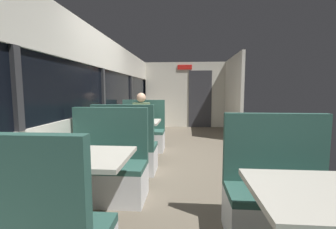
% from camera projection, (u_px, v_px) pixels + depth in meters
% --- Properties ---
extents(ground_plane, '(3.30, 9.20, 0.02)m').
position_uv_depth(ground_plane, '(182.00, 164.00, 4.11)').
color(ground_plane, '#665B4C').
extents(carriage_window_panel_left, '(0.09, 8.48, 2.30)m').
position_uv_depth(carriage_window_panel_left, '(102.00, 102.00, 4.10)').
color(carriage_window_panel_left, beige).
rests_on(carriage_window_panel_left, ground_plane).
extents(carriage_end_bulkhead, '(2.90, 0.11, 2.30)m').
position_uv_depth(carriage_end_bulkhead, '(186.00, 95.00, 8.14)').
color(carriage_end_bulkhead, beige).
rests_on(carriage_end_bulkhead, ground_plane).
extents(carriage_aisle_panel_right, '(0.08, 2.40, 2.30)m').
position_uv_depth(carriage_aisle_panel_right, '(233.00, 96.00, 6.85)').
color(carriage_aisle_panel_right, beige).
rests_on(carriage_aisle_panel_right, ground_plane).
extents(dining_table_near_window, '(0.90, 0.70, 0.74)m').
position_uv_depth(dining_table_near_window, '(79.00, 166.00, 2.04)').
color(dining_table_near_window, '#9E9EA3').
rests_on(dining_table_near_window, ground_plane).
extents(bench_near_window_facing_entry, '(0.95, 0.50, 1.10)m').
position_uv_depth(bench_near_window_facing_entry, '(107.00, 172.00, 2.76)').
color(bench_near_window_facing_entry, silver).
rests_on(bench_near_window_facing_entry, ground_plane).
extents(dining_table_mid_window, '(0.90, 0.70, 0.74)m').
position_uv_depth(dining_table_mid_window, '(135.00, 126.00, 4.30)').
color(dining_table_mid_window, '#9E9EA3').
rests_on(dining_table_mid_window, ground_plane).
extents(bench_mid_window_facing_end, '(0.95, 0.50, 1.10)m').
position_uv_depth(bench_mid_window_facing_end, '(126.00, 152.00, 3.64)').
color(bench_mid_window_facing_end, silver).
rests_on(bench_mid_window_facing_end, ground_plane).
extents(bench_mid_window_facing_entry, '(0.95, 0.50, 1.10)m').
position_uv_depth(bench_mid_window_facing_entry, '(143.00, 135.00, 5.03)').
color(bench_mid_window_facing_entry, silver).
rests_on(bench_mid_window_facing_entry, ground_plane).
extents(dining_table_front_aisle, '(0.90, 0.70, 0.74)m').
position_uv_depth(dining_table_front_aisle, '(332.00, 208.00, 1.30)').
color(dining_table_front_aisle, '#9E9EA3').
rests_on(dining_table_front_aisle, ground_plane).
extents(bench_front_aisle_facing_entry, '(0.95, 0.50, 1.10)m').
position_uv_depth(bench_front_aisle_facing_entry, '(280.00, 201.00, 2.03)').
color(bench_front_aisle_facing_entry, silver).
rests_on(bench_front_aisle_facing_entry, ground_plane).
extents(seated_passenger, '(0.47, 0.55, 1.26)m').
position_uv_depth(seated_passenger, '(142.00, 126.00, 4.93)').
color(seated_passenger, '#26262D').
rests_on(seated_passenger, ground_plane).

